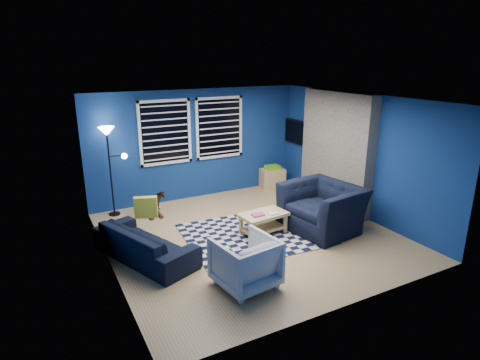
# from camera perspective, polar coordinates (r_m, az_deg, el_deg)

# --- Properties ---
(floor) EXTENTS (5.00, 5.00, 0.00)m
(floor) POSITION_cam_1_polar(r_m,az_deg,el_deg) (7.51, 1.48, -7.93)
(floor) COLOR tan
(floor) RESTS_ON ground
(ceiling) EXTENTS (5.00, 5.00, 0.00)m
(ceiling) POSITION_cam_1_polar(r_m,az_deg,el_deg) (6.83, 1.64, 11.40)
(ceiling) COLOR white
(ceiling) RESTS_ON wall_back
(wall_back) EXTENTS (5.00, 0.00, 5.00)m
(wall_back) POSITION_cam_1_polar(r_m,az_deg,el_deg) (9.26, -6.10, 5.04)
(wall_back) COLOR navy
(wall_back) RESTS_ON floor
(wall_left) EXTENTS (0.00, 5.00, 5.00)m
(wall_left) POSITION_cam_1_polar(r_m,az_deg,el_deg) (6.28, -18.73, -1.75)
(wall_left) COLOR navy
(wall_left) RESTS_ON floor
(wall_right) EXTENTS (0.00, 5.00, 5.00)m
(wall_right) POSITION_cam_1_polar(r_m,az_deg,el_deg) (8.54, 16.34, 3.39)
(wall_right) COLOR navy
(wall_right) RESTS_ON floor
(fireplace) EXTENTS (0.65, 2.00, 2.50)m
(fireplace) POSITION_cam_1_polar(r_m,az_deg,el_deg) (8.82, 13.41, 3.68)
(fireplace) COLOR gray
(fireplace) RESTS_ON floor
(window_left) EXTENTS (1.17, 0.06, 1.42)m
(window_left) POSITION_cam_1_polar(r_m,az_deg,el_deg) (8.91, -10.58, 6.66)
(window_left) COLOR black
(window_left) RESTS_ON wall_back
(window_right) EXTENTS (1.17, 0.06, 1.42)m
(window_right) POSITION_cam_1_polar(r_m,az_deg,el_deg) (9.38, -2.94, 7.44)
(window_right) COLOR black
(window_right) RESTS_ON wall_back
(tv) EXTENTS (0.07, 1.00, 0.58)m
(tv) POSITION_cam_1_polar(r_m,az_deg,el_deg) (9.97, 8.21, 6.72)
(tv) COLOR black
(tv) RESTS_ON wall_right
(rug) EXTENTS (2.64, 2.18, 0.02)m
(rug) POSITION_cam_1_polar(r_m,az_deg,el_deg) (7.56, 1.99, -7.69)
(rug) COLOR black
(rug) RESTS_ON floor
(sofa) EXTENTS (2.07, 1.41, 0.56)m
(sofa) POSITION_cam_1_polar(r_m,az_deg,el_deg) (6.80, -13.38, -8.64)
(sofa) COLOR black
(sofa) RESTS_ON floor
(armchair_big) EXTENTS (1.51, 1.36, 0.88)m
(armchair_big) POSITION_cam_1_polar(r_m,az_deg,el_deg) (7.76, 11.59, -3.91)
(armchair_big) COLOR black
(armchair_big) RESTS_ON floor
(armchair_bent) EXTENTS (0.91, 0.93, 0.75)m
(armchair_bent) POSITION_cam_1_polar(r_m,az_deg,el_deg) (5.85, 0.75, -11.60)
(armchair_bent) COLOR gray
(armchair_bent) RESTS_ON floor
(rocking_horse) EXTENTS (0.27, 0.53, 0.43)m
(rocking_horse) POSITION_cam_1_polar(r_m,az_deg,el_deg) (8.55, -12.36, -3.06)
(rocking_horse) COLOR #482B17
(rocking_horse) RESTS_ON floor
(coffee_table) EXTENTS (0.92, 0.59, 0.44)m
(coffee_table) POSITION_cam_1_polar(r_m,az_deg,el_deg) (7.47, 3.34, -5.56)
(coffee_table) COLOR tan
(coffee_table) RESTS_ON rug
(cabinet) EXTENTS (0.64, 0.47, 0.58)m
(cabinet) POSITION_cam_1_polar(r_m,az_deg,el_deg) (10.12, 4.61, 0.32)
(cabinet) COLOR tan
(cabinet) RESTS_ON floor
(floor_lamp) EXTENTS (0.51, 0.31, 1.86)m
(floor_lamp) POSITION_cam_1_polar(r_m,az_deg,el_deg) (8.44, -18.16, 4.95)
(floor_lamp) COLOR black
(floor_lamp) RESTS_ON floor
(throw_pillow) EXTENTS (0.40, 0.24, 0.36)m
(throw_pillow) POSITION_cam_1_polar(r_m,az_deg,el_deg) (6.98, -13.25, -3.79)
(throw_pillow) COLOR gold
(throw_pillow) RESTS_ON sofa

